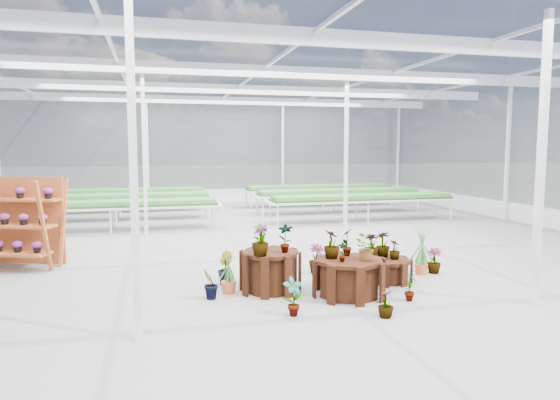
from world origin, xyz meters
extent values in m
plane|color=gray|center=(0.00, 0.00, 0.00)|extent=(24.00, 24.00, 0.00)
cylinder|color=black|center=(-0.86, -2.29, 0.35)|extent=(1.32, 1.32, 0.69)
cylinder|color=black|center=(0.34, -2.89, 0.31)|extent=(1.28, 1.28, 0.62)
cylinder|color=black|center=(1.34, -2.19, 0.21)|extent=(1.18, 1.18, 0.42)
imported|color=#347534|center=(-0.99, -2.08, 0.93)|extent=(0.28, 0.22, 0.46)
imported|color=#347534|center=(-0.64, -2.46, 0.95)|extent=(0.29, 0.22, 0.50)
imported|color=#347534|center=(-0.94, -1.98, 0.91)|extent=(0.27, 0.25, 0.43)
imported|color=#347534|center=(-1.10, -2.60, 0.95)|extent=(0.34, 0.34, 0.52)
imported|color=#347534|center=(0.07, -2.77, 0.86)|extent=(0.34, 0.34, 0.48)
imported|color=#347534|center=(0.54, -3.04, 0.83)|extent=(0.49, 0.50, 0.42)
imported|color=#347534|center=(0.39, -2.64, 0.88)|extent=(0.32, 0.31, 0.50)
imported|color=#347534|center=(0.15, -3.07, 0.79)|extent=(0.21, 0.18, 0.33)
imported|color=#347534|center=(1.11, -2.06, 0.65)|extent=(0.30, 0.30, 0.46)
imported|color=#347534|center=(1.47, -2.27, 0.60)|extent=(0.26, 0.26, 0.36)
imported|color=#347534|center=(1.36, -2.02, 0.66)|extent=(0.27, 0.27, 0.48)
imported|color=#347534|center=(-1.92, -2.53, 0.26)|extent=(0.35, 0.36, 0.52)
imported|color=#347534|center=(-1.57, -1.67, 0.30)|extent=(0.29, 0.35, 0.60)
imported|color=#347534|center=(-0.83, -3.62, 0.29)|extent=(0.34, 0.26, 0.57)
imported|color=#347534|center=(0.45, -4.01, 0.20)|extent=(0.31, 0.31, 0.41)
imported|color=#347534|center=(1.17, -3.40, 0.26)|extent=(0.25, 0.31, 0.51)
imported|color=#347534|center=(2.52, -1.88, 0.25)|extent=(0.39, 0.39, 0.50)
imported|color=#347534|center=(1.48, -1.49, 0.27)|extent=(0.29, 0.20, 0.54)
imported|color=#347534|center=(0.30, -1.30, 0.29)|extent=(0.36, 0.36, 0.57)
camera|label=1|loc=(-2.75, -10.43, 2.45)|focal=32.00mm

